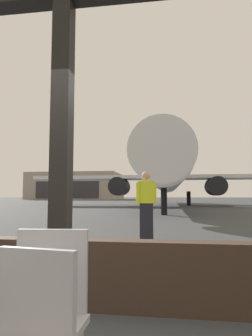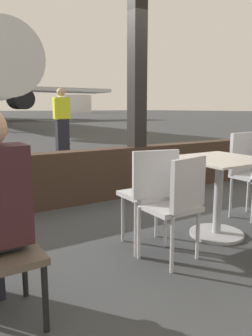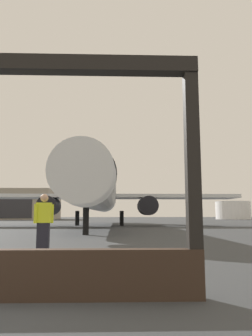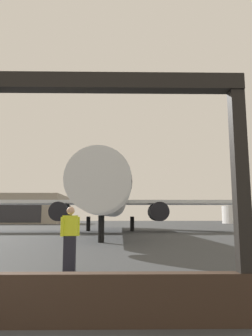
{
  "view_description": "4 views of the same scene",
  "coord_description": "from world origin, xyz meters",
  "px_view_note": "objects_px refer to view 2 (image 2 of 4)",
  "views": [
    {
      "loc": [
        1.15,
        -3.07,
        1.15
      ],
      "look_at": [
        -0.97,
        11.44,
        2.48
      ],
      "focal_mm": 31.99,
      "sensor_mm": 36.0,
      "label": 1
    },
    {
      "loc": [
        -2.61,
        -3.91,
        1.23
      ],
      "look_at": [
        -0.65,
        -0.76,
        0.56
      ],
      "focal_mm": 35.53,
      "sensor_mm": 36.0,
      "label": 2
    },
    {
      "loc": [
        2.55,
        -4.72,
        1.17
      ],
      "look_at": [
        3.22,
        16.48,
        4.21
      ],
      "focal_mm": 34.79,
      "sensor_mm": 36.0,
      "label": 3
    },
    {
      "loc": [
        1.96,
        -4.54,
        1.44
      ],
      "look_at": [
        2.26,
        14.11,
        4.35
      ],
      "focal_mm": 34.15,
      "sensor_mm": 36.0,
      "label": 4
    }
  ],
  "objects_px": {
    "fuel_storage_tank": "(75,104)",
    "ground_crew_worker": "(62,121)",
    "cafe_chair_aisle_right": "(248,168)",
    "dining_table": "(218,192)",
    "cafe_chair_aisle_left": "(151,189)",
    "cafe_chair_side_extra": "(177,200)"
  },
  "relations": [
    {
      "from": "cafe_chair_side_extra",
      "to": "ground_crew_worker",
      "type": "relative_size",
      "value": 0.5
    },
    {
      "from": "ground_crew_worker",
      "to": "cafe_chair_aisle_left",
      "type": "bearing_deg",
      "value": -104.34
    },
    {
      "from": "dining_table",
      "to": "cafe_chair_aisle_right",
      "type": "relative_size",
      "value": 0.8
    },
    {
      "from": "cafe_chair_aisle_right",
      "to": "fuel_storage_tank",
      "type": "relative_size",
      "value": 0.11
    },
    {
      "from": "cafe_chair_aisle_left",
      "to": "fuel_storage_tank",
      "type": "height_order",
      "value": "fuel_storage_tank"
    },
    {
      "from": "dining_table",
      "to": "ground_crew_worker",
      "type": "distance_m",
      "value": 6.19
    },
    {
      "from": "cafe_chair_aisle_right",
      "to": "cafe_chair_side_extra",
      "type": "xyz_separation_m",
      "value": [
        -1.44,
        -0.47,
        -0.05
      ]
    },
    {
      "from": "fuel_storage_tank",
      "to": "ground_crew_worker",
      "type": "bearing_deg",
      "value": -113.51
    },
    {
      "from": "fuel_storage_tank",
      "to": "cafe_chair_side_extra",
      "type": "bearing_deg",
      "value": -112.73
    },
    {
      "from": "cafe_chair_side_extra",
      "to": "fuel_storage_tank",
      "type": "bearing_deg",
      "value": 67.27
    },
    {
      "from": "cafe_chair_aisle_right",
      "to": "ground_crew_worker",
      "type": "relative_size",
      "value": 0.55
    },
    {
      "from": "ground_crew_worker",
      "to": "dining_table",
      "type": "bearing_deg",
      "value": -97.41
    },
    {
      "from": "cafe_chair_aisle_left",
      "to": "ground_crew_worker",
      "type": "bearing_deg",
      "value": 75.66
    },
    {
      "from": "cafe_chair_aisle_left",
      "to": "ground_crew_worker",
      "type": "distance_m",
      "value": 6.25
    },
    {
      "from": "dining_table",
      "to": "cafe_chair_aisle_right",
      "type": "distance_m",
      "value": 0.77
    },
    {
      "from": "dining_table",
      "to": "fuel_storage_tank",
      "type": "distance_m",
      "value": 84.75
    },
    {
      "from": "cafe_chair_aisle_left",
      "to": "cafe_chair_aisle_right",
      "type": "height_order",
      "value": "cafe_chair_aisle_right"
    },
    {
      "from": "cafe_chair_side_extra",
      "to": "cafe_chair_aisle_right",
      "type": "bearing_deg",
      "value": 18.05
    },
    {
      "from": "cafe_chair_aisle_right",
      "to": "cafe_chair_aisle_left",
      "type": "bearing_deg",
      "value": -173.72
    },
    {
      "from": "cafe_chair_aisle_left",
      "to": "cafe_chair_aisle_right",
      "type": "xyz_separation_m",
      "value": [
        1.47,
        0.16,
        0.03
      ]
    },
    {
      "from": "fuel_storage_tank",
      "to": "cafe_chair_aisle_left",
      "type": "bearing_deg",
      "value": -112.84
    },
    {
      "from": "cafe_chair_side_extra",
      "to": "dining_table",
      "type": "bearing_deg",
      "value": 17.9
    }
  ]
}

